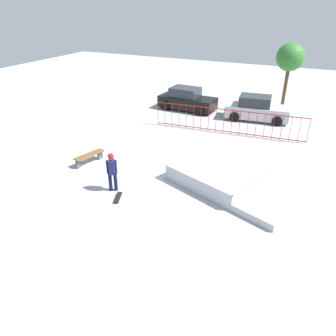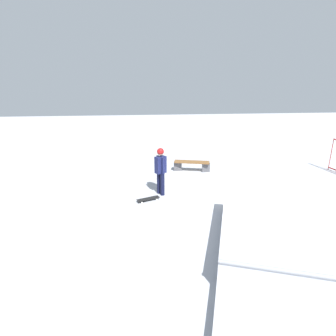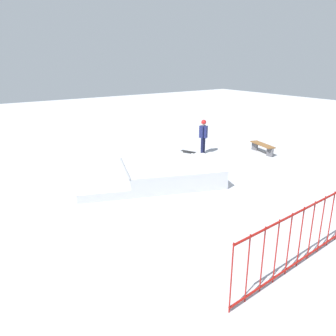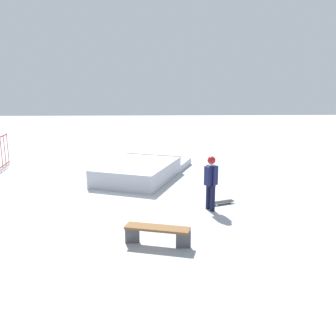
{
  "view_description": "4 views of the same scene",
  "coord_description": "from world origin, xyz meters",
  "views": [
    {
      "loc": [
        4.71,
        -12.51,
        7.23
      ],
      "look_at": [
        -0.51,
        -1.5,
        0.9
      ],
      "focal_mm": 34.8,
      "sensor_mm": 36.0,
      "label": 1
    },
    {
      "loc": [
        6.49,
        -3.6,
        3.8
      ],
      "look_at": [
        -2.43,
        -2.52,
        1.0
      ],
      "focal_mm": 28.32,
      "sensor_mm": 36.0,
      "label": 2
    },
    {
      "loc": [
        8.46,
        9.76,
        4.6
      ],
      "look_at": [
        1.41,
        -0.32,
        0.6
      ],
      "focal_mm": 36.15,
      "sensor_mm": 36.0,
      "label": 3
    },
    {
      "loc": [
        -13.45,
        -1.08,
        3.97
      ],
      "look_at": [
        -0.49,
        -1.52,
        0.9
      ],
      "focal_mm": 39.56,
      "sensor_mm": 36.0,
      "label": 4
    }
  ],
  "objects": [
    {
      "name": "ground_plane",
      "position": [
        0.0,
        0.0,
        0.0
      ],
      "size": [
        60.0,
        60.0,
        0.0
      ],
      "primitive_type": "plane",
      "color": "#A8AAB2"
    },
    {
      "name": "skate_ramp",
      "position": [
        1.68,
        -0.5,
        0.32
      ],
      "size": [
        5.97,
        4.32,
        0.74
      ],
      "rotation": [
        0.0,
        0.0,
        -0.36
      ],
      "color": "#B0B3BB",
      "rests_on": "ground"
    },
    {
      "name": "skater",
      "position": [
        -2.47,
        -2.78,
        1.01
      ],
      "size": [
        0.39,
        0.44,
        1.73
      ],
      "rotation": [
        0.0,
        0.0,
        2.09
      ],
      "color": "black",
      "rests_on": "ground"
    },
    {
      "name": "skateboard",
      "position": [
        -1.92,
        -3.27,
        0.08
      ],
      "size": [
        0.48,
        0.82,
        0.09
      ],
      "rotation": [
        0.0,
        0.0,
        1.94
      ],
      "color": "black",
      "rests_on": "ground"
    },
    {
      "name": "park_bench",
      "position": [
        -4.98,
        -1.11,
        0.36
      ],
      "size": [
        0.8,
        1.65,
        0.48
      ],
      "rotation": [
        0.0,
        0.0,
        1.31
      ],
      "color": "brown",
      "rests_on": "ground"
    }
  ]
}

